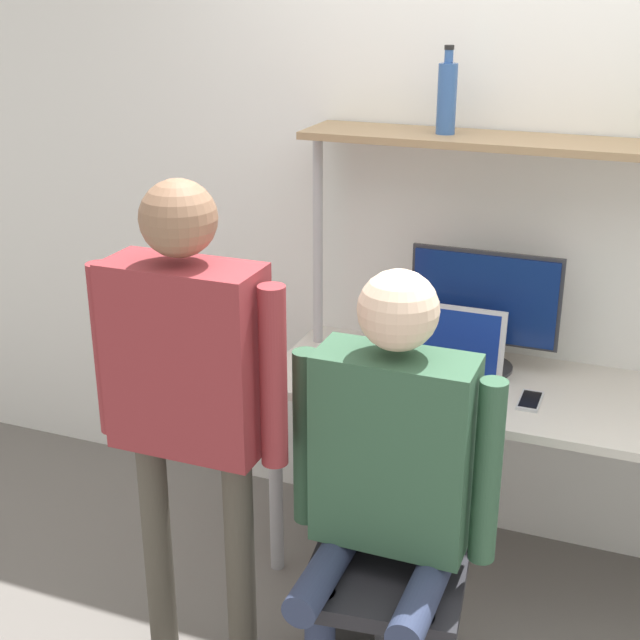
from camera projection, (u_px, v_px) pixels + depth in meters
ground_plane at (505, 639)px, 2.98m from camera, size 12.00×12.00×0.00m
wall_back at (570, 200)px, 3.07m from camera, size 8.00×0.06×2.70m
desk at (538, 415)px, 3.02m from camera, size 1.86×0.61×0.76m
shelf_unit at (564, 203)px, 2.89m from camera, size 1.76×0.29×1.58m
monitor at (484, 307)px, 3.10m from camera, size 0.52×0.23×0.43m
laptop at (453, 362)px, 3.05m from camera, size 0.33×0.25×0.25m
cell_phone at (530, 401)px, 2.92m from camera, size 0.07×0.15×0.01m
office_chair at (388, 607)px, 2.72m from camera, size 0.56×0.56×0.89m
person_seated at (390, 464)px, 2.49m from camera, size 0.61×0.47×1.36m
person_standing at (188, 377)px, 2.53m from camera, size 0.61×0.21×1.58m
bottle_blue at (447, 97)px, 2.92m from camera, size 0.06×0.06×0.28m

